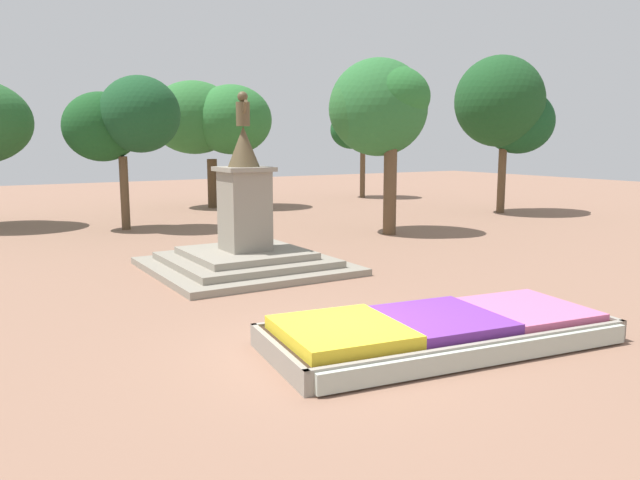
% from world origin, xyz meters
% --- Properties ---
extents(ground_plane, '(93.20, 93.20, 0.00)m').
position_xyz_m(ground_plane, '(0.00, 0.00, 0.00)').
color(ground_plane, '#8C6651').
extents(flower_planter, '(6.50, 3.40, 0.57)m').
position_xyz_m(flower_planter, '(1.66, -0.71, 0.25)').
color(flower_planter, '#38281C').
rests_on(flower_planter, ground_plane).
extents(statue_monument, '(5.05, 5.05, 4.87)m').
position_xyz_m(statue_monument, '(1.50, 7.01, 0.80)').
color(statue_monument, gray).
rests_on(statue_monument, ground_plane).
extents(park_tree_behind_statue, '(4.34, 3.89, 6.08)m').
position_xyz_m(park_tree_behind_statue, '(0.77, 16.65, 4.37)').
color(park_tree_behind_statue, brown).
rests_on(park_tree_behind_statue, ground_plane).
extents(park_tree_far_right, '(6.12, 5.32, 6.68)m').
position_xyz_m(park_tree_far_right, '(6.89, 22.94, 4.69)').
color(park_tree_far_right, '#4C3823').
rests_on(park_tree_far_right, ground_plane).
extents(park_tree_street_side, '(3.89, 3.71, 6.66)m').
position_xyz_m(park_tree_street_side, '(8.87, 10.85, 4.86)').
color(park_tree_street_side, brown).
rests_on(park_tree_street_side, ground_plane).
extents(park_tree_mid_canopy, '(5.34, 4.08, 7.60)m').
position_xyz_m(park_tree_mid_canopy, '(18.17, 13.04, 5.11)').
color(park_tree_mid_canopy, brown).
rests_on(park_tree_mid_canopy, ground_plane).
extents(park_tree_distant, '(3.39, 3.49, 6.16)m').
position_xyz_m(park_tree_distant, '(16.97, 23.63, 4.52)').
color(park_tree_distant, brown).
rests_on(park_tree_distant, ground_plane).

